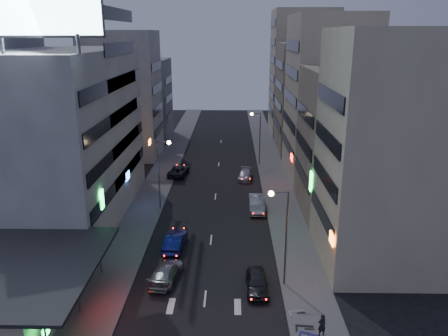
{
  "coord_description": "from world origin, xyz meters",
  "views": [
    {
      "loc": [
        1.98,
        -25.06,
        19.55
      ],
      "look_at": [
        1.2,
        18.82,
        5.96
      ],
      "focal_mm": 35.0,
      "sensor_mm": 36.0,
      "label": 1
    }
  ],
  "objects_px": {
    "scooter_silver_b": "(303,303)",
    "parked_car_right_mid": "(257,204)",
    "parked_car_right_far": "(245,175)",
    "road_car_silver": "(166,272)",
    "parked_car_right_near": "(257,282)",
    "scooter_black_b": "(314,319)",
    "road_car_blue": "(175,241)",
    "person": "(322,325)",
    "scooter_silver_a": "(313,333)",
    "scooter_blue": "(319,328)",
    "parked_car_left": "(179,171)"
  },
  "relations": [
    {
      "from": "parked_car_left",
      "to": "road_car_blue",
      "type": "xyz_separation_m",
      "value": [
        2.3,
        -22.26,
        0.08
      ]
    },
    {
      "from": "parked_car_left",
      "to": "parked_car_right_far",
      "type": "height_order",
      "value": "parked_car_left"
    },
    {
      "from": "parked_car_right_far",
      "to": "scooter_silver_a",
      "type": "height_order",
      "value": "parked_car_right_far"
    },
    {
      "from": "parked_car_right_mid",
      "to": "road_car_blue",
      "type": "height_order",
      "value": "parked_car_right_mid"
    },
    {
      "from": "parked_car_right_mid",
      "to": "scooter_black_b",
      "type": "distance_m",
      "value": 21.04
    },
    {
      "from": "scooter_blue",
      "to": "scooter_silver_b",
      "type": "bearing_deg",
      "value": 32.69
    },
    {
      "from": "parked_car_right_far",
      "to": "person",
      "type": "xyz_separation_m",
      "value": [
        4.14,
        -33.02,
        0.29
      ]
    },
    {
      "from": "parked_car_right_near",
      "to": "scooter_silver_b",
      "type": "distance_m",
      "value": 4.19
    },
    {
      "from": "parked_car_right_far",
      "to": "road_car_silver",
      "type": "height_order",
      "value": "road_car_silver"
    },
    {
      "from": "road_car_silver",
      "to": "parked_car_right_mid",
      "type": "bearing_deg",
      "value": -109.07
    },
    {
      "from": "parked_car_right_near",
      "to": "parked_car_right_mid",
      "type": "distance_m",
      "value": 16.4
    },
    {
      "from": "parked_car_right_far",
      "to": "scooter_black_b",
      "type": "distance_m",
      "value": 32.24
    },
    {
      "from": "parked_car_right_mid",
      "to": "road_car_blue",
      "type": "distance_m",
      "value": 12.57
    },
    {
      "from": "scooter_silver_b",
      "to": "parked_car_right_far",
      "type": "bearing_deg",
      "value": -4.17
    },
    {
      "from": "scooter_black_b",
      "to": "road_car_blue",
      "type": "bearing_deg",
      "value": 49.19
    },
    {
      "from": "road_car_blue",
      "to": "scooter_blue",
      "type": "xyz_separation_m",
      "value": [
        11.21,
        -12.34,
        -0.1
      ]
    },
    {
      "from": "parked_car_right_far",
      "to": "parked_car_right_near",
      "type": "bearing_deg",
      "value": -85.16
    },
    {
      "from": "person",
      "to": "road_car_blue",
      "type": "bearing_deg",
      "value": -66.07
    },
    {
      "from": "scooter_silver_a",
      "to": "scooter_black_b",
      "type": "relative_size",
      "value": 0.9
    },
    {
      "from": "parked_car_right_near",
      "to": "road_car_blue",
      "type": "distance_m",
      "value": 10.05
    },
    {
      "from": "person",
      "to": "parked_car_right_far",
      "type": "bearing_deg",
      "value": -101.58
    },
    {
      "from": "scooter_silver_a",
      "to": "scooter_silver_b",
      "type": "relative_size",
      "value": 0.98
    },
    {
      "from": "parked_car_right_far",
      "to": "road_car_blue",
      "type": "relative_size",
      "value": 0.93
    },
    {
      "from": "road_car_blue",
      "to": "road_car_silver",
      "type": "xyz_separation_m",
      "value": [
        -0.06,
        -5.43,
        -0.07
      ]
    },
    {
      "from": "person",
      "to": "scooter_silver_b",
      "type": "height_order",
      "value": "person"
    },
    {
      "from": "scooter_silver_b",
      "to": "parked_car_right_mid",
      "type": "bearing_deg",
      "value": -3.37
    },
    {
      "from": "person",
      "to": "scooter_silver_b",
      "type": "bearing_deg",
      "value": -93.73
    },
    {
      "from": "scooter_blue",
      "to": "scooter_silver_a",
      "type": "bearing_deg",
      "value": 150.8
    },
    {
      "from": "parked_car_right_near",
      "to": "person",
      "type": "xyz_separation_m",
      "value": [
        4.03,
        -5.49,
        0.22
      ]
    },
    {
      "from": "person",
      "to": "scooter_black_b",
      "type": "xyz_separation_m",
      "value": [
        -0.33,
        1.01,
        -0.25
      ]
    },
    {
      "from": "parked_car_right_mid",
      "to": "parked_car_left",
      "type": "relative_size",
      "value": 0.98
    },
    {
      "from": "scooter_black_b",
      "to": "parked_car_right_mid",
      "type": "bearing_deg",
      "value": 12.66
    },
    {
      "from": "scooter_black_b",
      "to": "scooter_silver_b",
      "type": "xyz_separation_m",
      "value": [
        -0.44,
        1.85,
        -0.04
      ]
    },
    {
      "from": "road_car_silver",
      "to": "person",
      "type": "distance_m",
      "value": 13.36
    },
    {
      "from": "parked_car_left",
      "to": "parked_car_right_near",
      "type": "bearing_deg",
      "value": 115.09
    },
    {
      "from": "scooter_black_b",
      "to": "parked_car_right_far",
      "type": "bearing_deg",
      "value": 11.73
    },
    {
      "from": "parked_car_left",
      "to": "road_car_blue",
      "type": "height_order",
      "value": "road_car_blue"
    },
    {
      "from": "parked_car_right_mid",
      "to": "scooter_silver_b",
      "type": "distance_m",
      "value": 19.15
    },
    {
      "from": "road_car_silver",
      "to": "person",
      "type": "relative_size",
      "value": 3.02
    },
    {
      "from": "scooter_blue",
      "to": "parked_car_right_far",
      "type": "bearing_deg",
      "value": 27.72
    },
    {
      "from": "parked_car_right_far",
      "to": "person",
      "type": "height_order",
      "value": "person"
    },
    {
      "from": "parked_car_left",
      "to": "parked_car_right_mid",
      "type": "bearing_deg",
      "value": 136.29
    },
    {
      "from": "parked_car_right_near",
      "to": "road_car_silver",
      "type": "height_order",
      "value": "road_car_silver"
    },
    {
      "from": "parked_car_left",
      "to": "person",
      "type": "distance_m",
      "value": 37.21
    },
    {
      "from": "scooter_blue",
      "to": "scooter_silver_b",
      "type": "height_order",
      "value": "scooter_blue"
    },
    {
      "from": "road_car_blue",
      "to": "parked_car_right_far",
      "type": "bearing_deg",
      "value": -105.01
    },
    {
      "from": "parked_car_right_near",
      "to": "road_car_silver",
      "type": "distance_m",
      "value": 7.53
    },
    {
      "from": "road_car_blue",
      "to": "person",
      "type": "distance_m",
      "value": 16.79
    },
    {
      "from": "person",
      "to": "scooter_silver_a",
      "type": "xyz_separation_m",
      "value": [
        -0.67,
        -0.41,
        -0.3
      ]
    },
    {
      "from": "parked_car_right_far",
      "to": "scooter_silver_b",
      "type": "xyz_separation_m",
      "value": [
        3.37,
        -30.16,
        -0.0
      ]
    }
  ]
}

